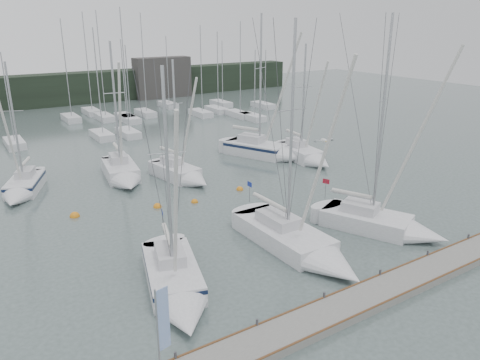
% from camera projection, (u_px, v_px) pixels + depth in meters
% --- Properties ---
extents(ground, '(160.00, 160.00, 0.00)m').
position_uv_depth(ground, '(302.00, 260.00, 27.29)').
color(ground, '#485854').
rests_on(ground, ground).
extents(dock, '(24.00, 2.00, 0.40)m').
position_uv_depth(dock, '(367.00, 298.00, 23.25)').
color(dock, slate).
rests_on(dock, ground).
extents(far_treeline, '(90.00, 4.00, 5.00)m').
position_uv_depth(far_treeline, '(55.00, 90.00, 75.72)').
color(far_treeline, black).
rests_on(far_treeline, ground).
extents(far_building_right, '(10.00, 3.00, 7.00)m').
position_uv_depth(far_building_right, '(162.00, 77.00, 83.03)').
color(far_building_right, '#3A3735').
rests_on(far_building_right, ground).
extents(mast_forest, '(56.55, 21.71, 14.69)m').
position_uv_depth(mast_forest, '(103.00, 123.00, 61.14)').
color(mast_forest, '#BDBCC1').
rests_on(mast_forest, ground).
extents(sailboat_near_left, '(4.86, 8.71, 12.26)m').
position_uv_depth(sailboat_near_left, '(177.00, 288.00, 23.48)').
color(sailboat_near_left, '#BDBCC1').
rests_on(sailboat_near_left, ground).
extents(sailboat_near_center, '(3.05, 10.48, 14.48)m').
position_uv_depth(sailboat_near_center, '(306.00, 249.00, 27.55)').
color(sailboat_near_center, '#BDBCC1').
rests_on(sailboat_near_center, ground).
extents(sailboat_near_right, '(5.86, 8.48, 14.65)m').
position_uv_depth(sailboat_near_right, '(392.00, 226.00, 30.47)').
color(sailboat_near_right, '#BDBCC1').
rests_on(sailboat_near_right, ground).
extents(sailboat_mid_a, '(4.73, 7.09, 11.07)m').
position_uv_depth(sailboat_mid_a, '(22.00, 189.00, 37.14)').
color(sailboat_mid_a, '#BDBCC1').
rests_on(sailboat_mid_a, ground).
extents(sailboat_mid_b, '(3.75, 7.83, 12.49)m').
position_uv_depth(sailboat_mid_b, '(123.00, 175.00, 40.30)').
color(sailboat_mid_b, '#BDBCC1').
rests_on(sailboat_mid_b, ground).
extents(sailboat_mid_c, '(3.46, 7.04, 10.96)m').
position_uv_depth(sailboat_mid_c, '(184.00, 175.00, 40.42)').
color(sailboat_mid_c, '#BDBCC1').
rests_on(sailboat_mid_c, ground).
extents(sailboat_mid_d, '(6.31, 9.28, 14.80)m').
position_uv_depth(sailboat_mid_d, '(269.00, 151.00, 47.38)').
color(sailboat_mid_d, '#BDBCC1').
rests_on(sailboat_mid_d, ground).
extents(sailboat_mid_e, '(3.25, 7.86, 11.97)m').
position_uv_depth(sailboat_mid_e, '(307.00, 156.00, 45.90)').
color(sailboat_mid_e, '#BDBCC1').
rests_on(sailboat_mid_e, ground).
extents(buoy_a, '(0.53, 0.53, 0.53)m').
position_uv_depth(buoy_a, '(195.00, 202.00, 35.92)').
color(buoy_a, orange).
rests_on(buoy_a, ground).
extents(buoy_b, '(0.58, 0.58, 0.58)m').
position_uv_depth(buoy_b, '(240.00, 190.00, 38.56)').
color(buoy_b, orange).
rests_on(buoy_b, ground).
extents(buoy_c, '(0.70, 0.70, 0.70)m').
position_uv_depth(buoy_c, '(75.00, 217.00, 33.32)').
color(buoy_c, orange).
rests_on(buoy_c, ground).
extents(dock_banner, '(0.58, 0.17, 3.88)m').
position_uv_depth(dock_banner, '(161.00, 325.00, 17.16)').
color(dock_banner, '#9DA0A5').
rests_on(dock_banner, dock).
extents(seagull, '(1.06, 0.50, 0.21)m').
position_uv_depth(seagull, '(324.00, 140.00, 25.20)').
color(seagull, silver).
rests_on(seagull, ground).
extents(buoy_d, '(0.63, 0.63, 0.63)m').
position_uv_depth(buoy_d, '(157.00, 207.00, 34.99)').
color(buoy_d, orange).
rests_on(buoy_d, ground).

